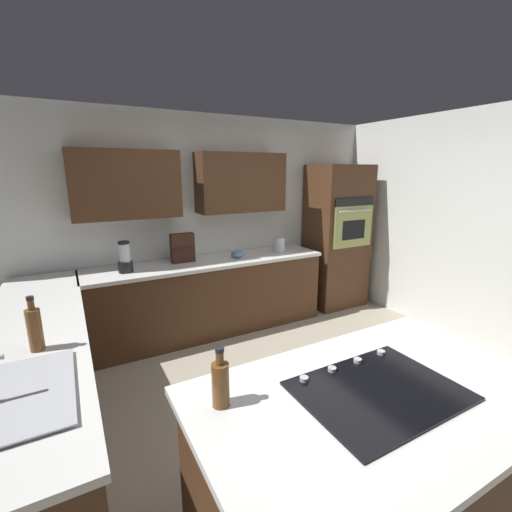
# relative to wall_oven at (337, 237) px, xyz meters

# --- Properties ---
(ground_plane) EXTENTS (14.00, 14.00, 0.00)m
(ground_plane) POSITION_rel_wall_oven_xyz_m (1.85, 1.72, -1.01)
(ground_plane) COLOR #9E937F
(wall_back) EXTENTS (6.00, 0.44, 2.60)m
(wall_back) POSITION_rel_wall_oven_xyz_m (1.92, -0.33, 0.41)
(wall_back) COLOR silver
(wall_back) RESTS_ON ground
(wall_left) EXTENTS (0.10, 4.00, 2.60)m
(wall_left) POSITION_rel_wall_oven_xyz_m (-0.60, 1.42, 0.29)
(wall_left) COLOR silver
(wall_left) RESTS_ON ground
(lower_cabinets_back) EXTENTS (2.80, 0.60, 0.86)m
(lower_cabinets_back) POSITION_rel_wall_oven_xyz_m (1.95, -0.00, -0.58)
(lower_cabinets_back) COLOR #472B19
(lower_cabinets_back) RESTS_ON ground
(countertop_back) EXTENTS (2.84, 0.64, 0.04)m
(countertop_back) POSITION_rel_wall_oven_xyz_m (1.95, -0.00, -0.13)
(countertop_back) COLOR silver
(countertop_back) RESTS_ON lower_cabinets_back
(lower_cabinets_side) EXTENTS (0.60, 2.90, 0.86)m
(lower_cabinets_side) POSITION_rel_wall_oven_xyz_m (3.67, 1.17, -0.58)
(lower_cabinets_side) COLOR #472B19
(lower_cabinets_side) RESTS_ON ground
(countertop_side) EXTENTS (0.64, 2.94, 0.04)m
(countertop_side) POSITION_rel_wall_oven_xyz_m (3.67, 1.17, -0.13)
(countertop_side) COLOR silver
(countertop_side) RESTS_ON lower_cabinets_side
(island_base) EXTENTS (1.69, 0.99, 0.86)m
(island_base) POSITION_rel_wall_oven_xyz_m (2.17, 2.76, -0.58)
(island_base) COLOR #472B19
(island_base) RESTS_ON ground
(island_top) EXTENTS (1.77, 1.07, 0.04)m
(island_top) POSITION_rel_wall_oven_xyz_m (2.17, 2.76, -0.13)
(island_top) COLOR silver
(island_top) RESTS_ON island_base
(wall_oven) EXTENTS (0.80, 0.66, 2.02)m
(wall_oven) POSITION_rel_wall_oven_xyz_m (0.00, 0.00, 0.00)
(wall_oven) COLOR #472B19
(wall_oven) RESTS_ON ground
(sink_unit) EXTENTS (0.46, 0.70, 0.23)m
(sink_unit) POSITION_rel_wall_oven_xyz_m (3.68, 1.98, -0.09)
(sink_unit) COLOR #515456
(sink_unit) RESTS_ON countertop_side
(cooktop) EXTENTS (0.76, 0.56, 0.03)m
(cooktop) POSITION_rel_wall_oven_xyz_m (2.17, 2.75, -0.11)
(cooktop) COLOR black
(cooktop) RESTS_ON island_top
(blender) EXTENTS (0.15, 0.15, 0.33)m
(blender) POSITION_rel_wall_oven_xyz_m (2.90, 0.03, 0.03)
(blender) COLOR black
(blender) RESTS_ON countertop_back
(mixing_bowl) EXTENTS (0.17, 0.17, 0.09)m
(mixing_bowl) POSITION_rel_wall_oven_xyz_m (1.60, 0.03, -0.07)
(mixing_bowl) COLOR #668CB2
(mixing_bowl) RESTS_ON countertop_back
(spice_rack) EXTENTS (0.27, 0.11, 0.34)m
(spice_rack) POSITION_rel_wall_oven_xyz_m (2.25, -0.08, 0.06)
(spice_rack) COLOR #381E14
(spice_rack) RESTS_ON countertop_back
(kettle) EXTENTS (0.15, 0.15, 0.20)m
(kettle) POSITION_rel_wall_oven_xyz_m (1.00, 0.03, -0.02)
(kettle) COLOR #B7BABF
(kettle) RESTS_ON countertop_back
(dish_soap_bottle) EXTENTS (0.08, 0.08, 0.33)m
(dish_soap_bottle) POSITION_rel_wall_oven_xyz_m (3.62, 1.50, 0.02)
(dish_soap_bottle) COLOR brown
(dish_soap_bottle) RESTS_ON countertop_side
(oil_bottle) EXTENTS (0.08, 0.08, 0.28)m
(oil_bottle) POSITION_rel_wall_oven_xyz_m (2.87, 2.48, 0.00)
(oil_bottle) COLOR brown
(oil_bottle) RESTS_ON island_top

